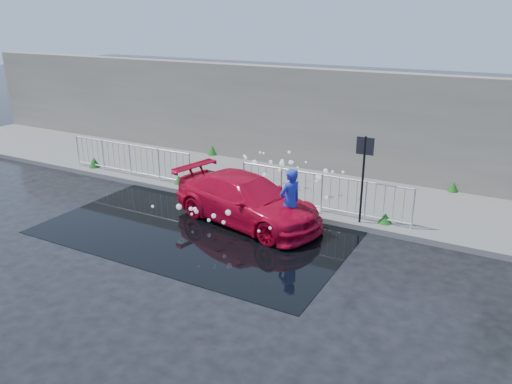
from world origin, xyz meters
TOP-DOWN VIEW (x-y plane):
  - ground at (0.00, 0.00)m, footprint 90.00×90.00m
  - pavement at (0.00, 5.00)m, footprint 30.00×4.00m
  - curb at (0.00, 3.00)m, footprint 30.00×0.25m
  - retaining_wall at (0.00, 7.20)m, footprint 30.00×0.60m
  - puddle at (0.50, 1.00)m, footprint 8.00×5.00m
  - sign_post at (4.20, 3.10)m, footprint 0.45×0.06m
  - railing_left at (-4.00, 3.35)m, footprint 5.05×0.05m
  - railing_right at (3.00, 3.35)m, footprint 5.05×0.05m
  - weeds at (-0.42, 4.54)m, footprint 12.17×3.93m
  - water_spray at (1.34, 3.20)m, footprint 3.60×5.78m
  - red_car at (1.37, 2.00)m, footprint 4.74×2.74m
  - person at (2.75, 1.80)m, footprint 0.66×0.77m

SIDE VIEW (x-z plane):
  - ground at x=0.00m, z-range 0.00..0.00m
  - puddle at x=0.50m, z-range 0.00..0.01m
  - pavement at x=0.00m, z-range 0.00..0.15m
  - curb at x=0.00m, z-range 0.00..0.16m
  - weeds at x=-0.42m, z-range 0.12..0.51m
  - red_car at x=1.37m, z-range 0.00..1.29m
  - water_spray at x=1.34m, z-range 0.13..1.25m
  - railing_left at x=-4.00m, z-range 0.19..1.29m
  - railing_right at x=3.00m, z-range 0.19..1.29m
  - person at x=2.75m, z-range 0.00..1.79m
  - sign_post at x=4.20m, z-range 0.47..2.97m
  - retaining_wall at x=0.00m, z-range 0.15..3.65m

